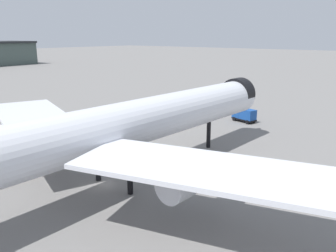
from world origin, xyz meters
The scene contains 3 objects.
ground centered at (0.00, 0.00, 0.00)m, with size 900.00×900.00×0.00m, color slate.
airliner_near_gate centered at (2.66, -1.88, 7.70)m, with size 65.70×60.09×17.49m.
service_truck_front centered at (42.58, 1.29, 1.59)m, with size 3.59×5.88×3.00m.
Camera 1 is at (-27.46, -33.61, 19.14)m, focal length 36.97 mm.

